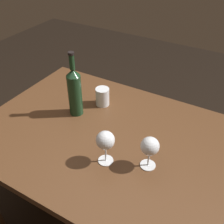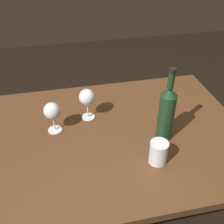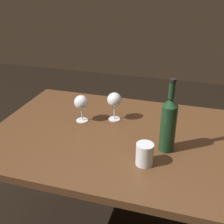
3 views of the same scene
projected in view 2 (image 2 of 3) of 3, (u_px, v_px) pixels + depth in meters
name	position (u px, v px, depth m)	size (l,w,h in m)	color
dining_table	(106.00, 149.00, 1.31)	(1.30, 0.90, 0.74)	#56351E
wine_glass_left	(87.00, 98.00, 1.29)	(0.08, 0.08, 0.16)	white
wine_glass_right	(52.00, 112.00, 1.22)	(0.08, 0.08, 0.15)	white
wine_bottle	(166.00, 113.00, 1.16)	(0.07, 0.07, 0.35)	#19381E
water_tumbler	(158.00, 153.00, 1.10)	(0.08, 0.08, 0.10)	white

